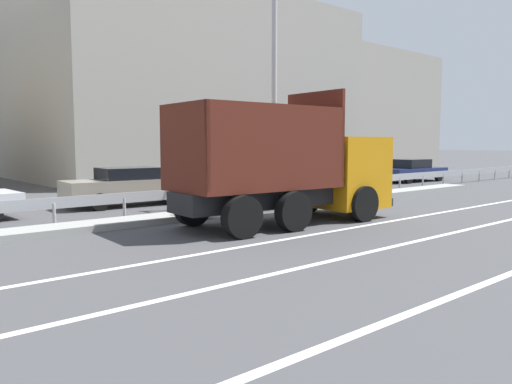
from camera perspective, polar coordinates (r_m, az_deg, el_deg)
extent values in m
plane|color=#424244|center=(14.93, 1.25, -3.15)|extent=(320.00, 320.00, 0.00)
cube|color=silver|center=(13.04, 8.62, -4.47)|extent=(52.71, 0.16, 0.01)
cube|color=silver|center=(11.77, 16.55, -5.72)|extent=(52.71, 0.16, 0.01)
cube|color=gray|center=(16.23, -2.79, -2.13)|extent=(28.99, 1.10, 0.18)
cube|color=#9EA0A5|center=(17.19, -5.42, 0.06)|extent=(52.71, 0.04, 0.32)
cylinder|color=#ADADB2|center=(14.88, -22.07, -2.38)|extent=(0.09, 0.09, 0.62)
cylinder|color=#ADADB2|center=(15.65, -14.81, -1.78)|extent=(0.09, 0.09, 0.62)
cylinder|color=#ADADB2|center=(16.65, -8.34, -1.23)|extent=(0.09, 0.09, 0.62)
cylinder|color=#ADADB2|center=(17.84, -2.67, -0.72)|extent=(0.09, 0.09, 0.62)
cylinder|color=#ADADB2|center=(19.18, 2.25, -0.28)|extent=(0.09, 0.09, 0.62)
cylinder|color=#ADADB2|center=(20.65, 6.51, 0.10)|extent=(0.09, 0.09, 0.62)
cylinder|color=#ADADB2|center=(22.21, 10.18, 0.43)|extent=(0.09, 0.09, 0.62)
cylinder|color=#ADADB2|center=(23.86, 13.35, 0.71)|extent=(0.09, 0.09, 0.62)
cylinder|color=#ADADB2|center=(25.57, 16.11, 0.96)|extent=(0.09, 0.09, 0.62)
cylinder|color=#ADADB2|center=(27.33, 18.52, 1.17)|extent=(0.09, 0.09, 0.62)
cylinder|color=#ADADB2|center=(29.13, 20.64, 1.36)|extent=(0.09, 0.09, 0.62)
cylinder|color=#ADADB2|center=(30.97, 22.50, 1.52)|extent=(0.09, 0.09, 0.62)
cylinder|color=#ADADB2|center=(32.84, 24.16, 1.66)|extent=(0.09, 0.09, 0.62)
cylinder|color=#ADADB2|center=(34.73, 25.64, 1.79)|extent=(0.09, 0.09, 0.62)
cylinder|color=#ADADB2|center=(36.65, 26.96, 1.90)|extent=(0.09, 0.09, 0.62)
cube|color=orange|center=(15.72, 9.65, 2.28)|extent=(2.13, 2.49, 2.14)
cube|color=black|center=(16.46, 12.09, 3.68)|extent=(0.14, 2.05, 0.81)
cube|color=black|center=(16.58, 12.08, -0.77)|extent=(0.23, 2.34, 0.24)
cube|color=black|center=(13.53, -0.07, -0.70)|extent=(4.73, 1.57, 0.53)
cube|color=#511E14|center=(13.50, -0.07, 0.67)|extent=(4.60, 2.54, 0.12)
cube|color=#511E14|center=(14.34, -2.74, 5.34)|extent=(4.48, 0.35, 2.08)
cube|color=#511E14|center=(12.60, 2.96, 5.32)|extent=(4.48, 0.35, 2.08)
cube|color=#511E14|center=(14.88, 6.70, 6.32)|extent=(0.23, 2.29, 2.59)
cube|color=#511E14|center=(12.25, -8.29, 5.26)|extent=(0.23, 2.29, 2.08)
cylinder|color=black|center=(16.40, 5.90, -0.56)|extent=(1.06, 0.38, 1.04)
cylinder|color=black|center=(14.80, 12.12, -1.32)|extent=(1.06, 0.38, 1.04)
cylinder|color=black|center=(14.70, -1.75, -1.24)|extent=(1.06, 0.38, 1.04)
cylinder|color=black|center=(12.89, 4.32, -2.21)|extent=(1.06, 0.38, 1.04)
cylinder|color=black|center=(13.83, -7.26, -1.72)|extent=(1.06, 0.38, 1.04)
cylinder|color=black|center=(11.88, -1.58, -2.87)|extent=(1.06, 0.38, 1.04)
cylinder|color=white|center=(20.30, 10.37, -0.49)|extent=(0.16, 0.16, 0.31)
cylinder|color=black|center=(20.27, 10.39, 0.37)|extent=(0.16, 0.16, 0.31)
cylinder|color=white|center=(20.25, 10.40, 1.24)|extent=(0.16, 0.16, 0.31)
cylinder|color=black|center=(20.23, 10.42, 2.11)|extent=(0.16, 0.16, 0.31)
cylinder|color=white|center=(20.21, 10.43, 2.98)|extent=(0.16, 0.16, 0.31)
cylinder|color=#1E4CB2|center=(20.20, 10.46, 4.46)|extent=(0.74, 0.03, 0.74)
cylinder|color=white|center=(20.20, 10.46, 4.46)|extent=(0.80, 0.02, 0.80)
cylinder|color=#ADADB2|center=(17.53, 2.09, 11.32)|extent=(0.18, 0.18, 8.05)
cube|color=gray|center=(18.84, -13.93, 0.44)|extent=(4.99, 2.03, 0.67)
cube|color=black|center=(18.74, -14.38, 2.09)|extent=(2.15, 1.63, 0.42)
cylinder|color=black|center=(20.22, -10.82, -0.11)|extent=(0.61, 0.24, 0.60)
cylinder|color=black|center=(18.79, -8.69, -0.50)|extent=(0.61, 0.24, 0.60)
cylinder|color=black|center=(19.11, -19.02, -0.64)|extent=(0.61, 0.24, 0.60)
cylinder|color=black|center=(17.59, -17.44, -1.10)|extent=(0.61, 0.24, 0.60)
cube|color=silver|center=(22.45, 1.21, 1.42)|extent=(4.06, 1.81, 0.69)
cube|color=black|center=(22.33, 0.98, 3.00)|extent=(1.71, 1.59, 0.56)
cylinder|color=black|center=(23.95, 2.11, 0.85)|extent=(0.60, 0.20, 0.60)
cylinder|color=black|center=(22.72, 5.01, 0.58)|extent=(0.60, 0.20, 0.60)
cylinder|color=black|center=(22.33, -2.66, 0.51)|extent=(0.60, 0.20, 0.60)
cylinder|color=black|center=(21.01, 0.18, 0.20)|extent=(0.60, 0.20, 0.60)
cube|color=gray|center=(26.46, 10.51, 1.98)|extent=(4.80, 1.95, 0.71)
cube|color=black|center=(26.55, 10.71, 3.31)|extent=(2.06, 1.58, 0.51)
cylinder|color=black|center=(24.85, 10.02, 0.94)|extent=(0.61, 0.24, 0.60)
cylinder|color=black|center=(25.80, 7.19, 1.15)|extent=(0.61, 0.24, 0.60)
cylinder|color=black|center=(27.25, 13.63, 1.27)|extent=(0.61, 0.24, 0.60)
cylinder|color=black|center=(28.13, 10.91, 1.46)|extent=(0.61, 0.24, 0.60)
cube|color=navy|center=(31.23, 17.33, 2.17)|extent=(4.91, 2.10, 0.52)
cube|color=black|center=(31.09, 17.20, 3.12)|extent=(2.11, 1.74, 0.52)
cylinder|color=black|center=(32.97, 17.55, 1.88)|extent=(0.61, 0.23, 0.60)
cylinder|color=black|center=(32.00, 20.15, 1.70)|extent=(0.61, 0.23, 0.60)
cylinder|color=black|center=(30.57, 14.34, 1.70)|extent=(0.61, 0.23, 0.60)
cylinder|color=black|center=(29.51, 17.05, 1.50)|extent=(0.61, 0.23, 0.60)
cube|color=gray|center=(35.68, -7.99, 11.15)|extent=(21.02, 13.87, 11.56)
cube|color=gray|center=(48.90, 11.55, 8.85)|extent=(12.60, 9.86, 10.35)
cube|color=silver|center=(41.71, -27.24, 8.70)|extent=(3.60, 3.60, 9.99)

